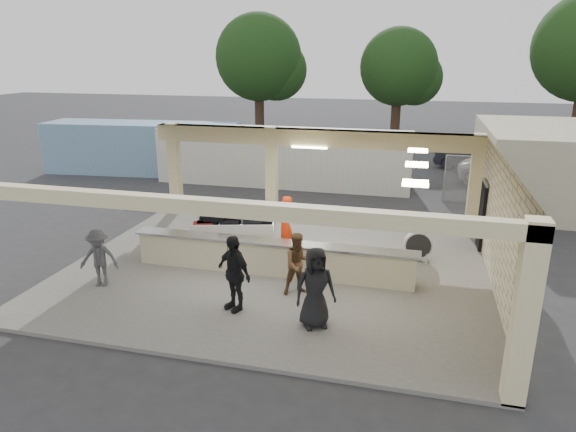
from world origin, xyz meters
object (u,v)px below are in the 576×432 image
(baggage_handler, at_px, (285,224))
(car_dark, at_px, (475,158))
(drum_fan, at_px, (418,245))
(passenger_c, at_px, (99,258))
(container_blue, at_px, (143,148))
(baggage_counter, at_px, (272,257))
(passenger_b, at_px, (234,273))
(passenger_a, at_px, (299,264))
(car_white_a, at_px, (516,172))
(luggage_cart, at_px, (233,222))
(passenger_d, at_px, (315,288))
(container_white, at_px, (283,157))

(baggage_handler, relative_size, car_dark, 0.44)
(baggage_handler, height_order, car_dark, baggage_handler)
(drum_fan, height_order, car_dark, car_dark)
(passenger_c, xyz_separation_m, container_blue, (-6.14, 13.24, 0.43))
(baggage_counter, bearing_deg, passenger_b, -97.31)
(baggage_counter, relative_size, passenger_a, 4.95)
(car_white_a, xyz_separation_m, container_blue, (-18.82, -1.60, 0.61))
(luggage_cart, distance_m, drum_fan, 5.85)
(car_white_a, relative_size, container_blue, 0.49)
(passenger_b, distance_m, car_dark, 19.70)
(passenger_c, bearing_deg, passenger_a, -4.15)
(baggage_counter, bearing_deg, passenger_a, -45.32)
(passenger_b, height_order, passenger_c, passenger_b)
(luggage_cart, bearing_deg, drum_fan, -13.01)
(luggage_cart, bearing_deg, passenger_a, -60.28)
(luggage_cart, bearing_deg, baggage_counter, -60.04)
(luggage_cart, relative_size, car_white_a, 0.58)
(passenger_a, xyz_separation_m, passenger_b, (-1.32, -1.23, 0.13))
(passenger_b, distance_m, passenger_c, 3.98)
(drum_fan, distance_m, passenger_c, 9.17)
(passenger_d, bearing_deg, car_dark, 46.89)
(baggage_handler, height_order, passenger_d, passenger_d)
(passenger_d, distance_m, car_white_a, 16.89)
(drum_fan, xyz_separation_m, passenger_a, (-2.99, -3.08, 0.33))
(passenger_a, bearing_deg, drum_fan, 15.48)
(container_blue, bearing_deg, passenger_a, -52.47)
(passenger_d, distance_m, container_blue, 18.50)
(car_white_a, bearing_deg, luggage_cart, 157.82)
(luggage_cart, xyz_separation_m, passenger_d, (3.60, -4.39, 0.15))
(baggage_counter, distance_m, baggage_handler, 1.78)
(passenger_b, relative_size, passenger_d, 1.00)
(baggage_counter, bearing_deg, luggage_cart, 135.33)
(car_dark, xyz_separation_m, container_white, (-9.37, -5.32, 0.63))
(drum_fan, bearing_deg, baggage_handler, 179.40)
(passenger_a, distance_m, container_blue, 16.85)
(baggage_counter, relative_size, luggage_cart, 2.82)
(container_white, relative_size, container_blue, 1.20)
(baggage_handler, relative_size, container_blue, 0.18)
(baggage_counter, xyz_separation_m, passenger_c, (-4.26, -1.91, 0.31))
(luggage_cart, distance_m, baggage_handler, 1.78)
(luggage_cart, height_order, passenger_d, passenger_d)
(passenger_d, xyz_separation_m, car_dark, (5.08, 18.67, -0.37))
(baggage_handler, bearing_deg, passenger_c, -49.89)
(passenger_b, xyz_separation_m, container_white, (-2.22, 13.04, 0.27))
(luggage_cart, relative_size, container_white, 0.24)
(passenger_a, relative_size, passenger_c, 1.04)
(baggage_handler, bearing_deg, car_white_a, 142.20)
(baggage_handler, bearing_deg, passenger_d, 22.23)
(passenger_d, height_order, car_white_a, passenger_d)
(passenger_d, bearing_deg, passenger_b, 143.44)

